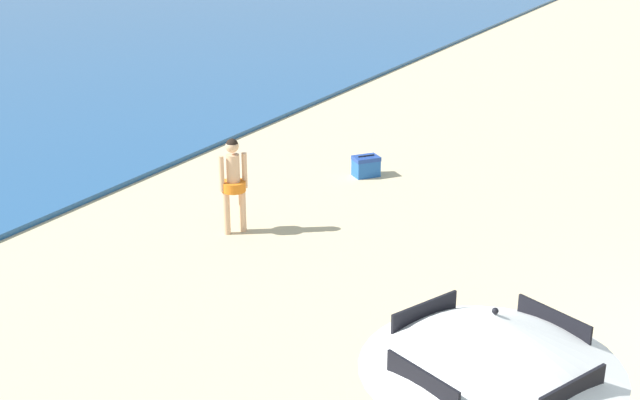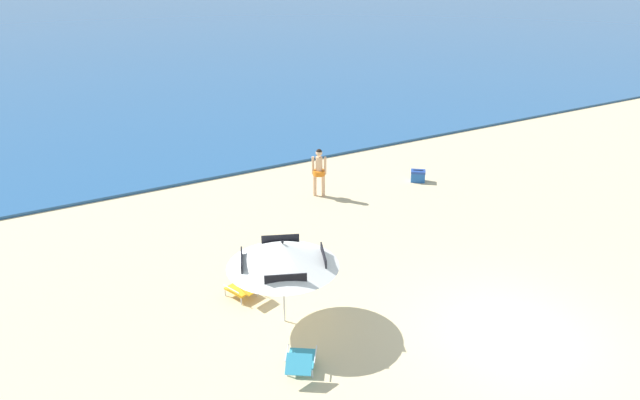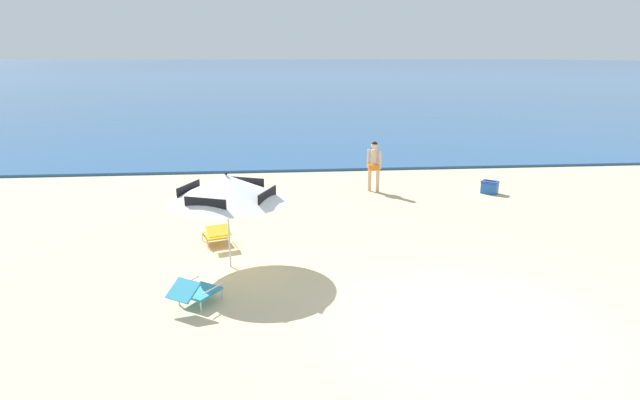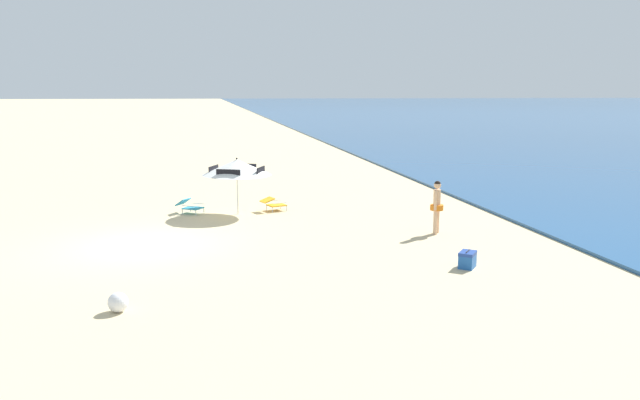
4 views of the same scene
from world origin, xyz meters
The scene contains 3 objects.
beach_umbrella_striped_main centered at (-4.01, 2.83, 1.66)m, with size 2.77×2.77×1.99m.
person_standing_near_shore centered at (0.09, 8.57, 0.93)m, with size 0.41×0.39×1.61m.
cooler_box centered at (3.70, 7.99, 0.20)m, with size 0.61×0.58×0.43m.
Camera 1 is at (-10.59, 0.82, 5.54)m, focal length 48.38 mm.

